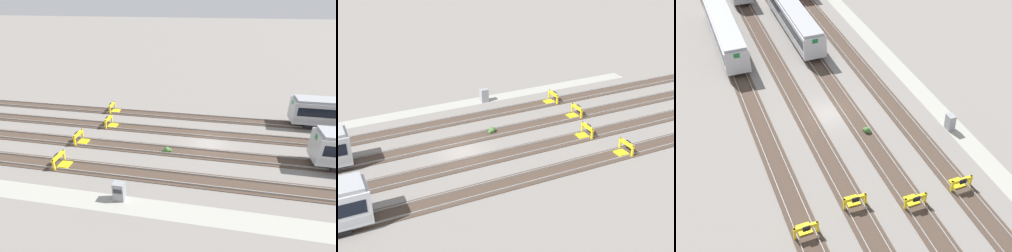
{
  "view_description": "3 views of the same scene",
  "coord_description": "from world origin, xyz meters",
  "views": [
    {
      "loc": [
        0.15,
        -25.85,
        14.77
      ],
      "look_at": [
        -4.65,
        0.0,
        1.8
      ],
      "focal_mm": 28.0,
      "sensor_mm": 36.0,
      "label": 1
    },
    {
      "loc": [
        13.06,
        37.06,
        21.98
      ],
      "look_at": [
        -4.65,
        0.0,
        1.8
      ],
      "focal_mm": 50.0,
      "sensor_mm": 36.0,
      "label": 2
    },
    {
      "loc": [
        -36.44,
        12.68,
        28.62
      ],
      "look_at": [
        -4.65,
        0.0,
        1.8
      ],
      "focal_mm": 50.0,
      "sensor_mm": 36.0,
      "label": 3
    }
  ],
  "objects": [
    {
      "name": "rail_track_near_inner",
      "position": [
        0.0,
        -2.28,
        0.04
      ],
      "size": [
        90.0,
        2.24,
        0.21
      ],
      "color": "#47382D",
      "rests_on": "ground"
    },
    {
      "name": "subway_car_front_row_left_inner",
      "position": [
        18.87,
        -2.26,
        2.04
      ],
      "size": [
        18.02,
        2.98,
        3.7
      ],
      "color": "#B7BABF",
      "rests_on": "ground"
    },
    {
      "name": "bumper_stop_far_inner_track",
      "position": [
        -13.82,
        6.84,
        0.51
      ],
      "size": [
        1.35,
        2.0,
        1.22
      ],
      "color": "yellow",
      "rests_on": "ground"
    },
    {
      "name": "subway_car_front_row_right_inner",
      "position": [
        18.87,
        6.84,
        2.04
      ],
      "size": [
        18.02,
        3.0,
        3.7
      ],
      "color": "#B7BABF",
      "rests_on": "ground"
    },
    {
      "name": "weed_clump",
      "position": [
        -4.25,
        -2.56,
        0.24
      ],
      "size": [
        0.92,
        0.7,
        0.64
      ],
      "color": "#427033",
      "rests_on": "ground"
    },
    {
      "name": "rail_track_nearest",
      "position": [
        0.0,
        -6.84,
        0.04
      ],
      "size": [
        90.0,
        2.24,
        0.21
      ],
      "color": "#47382D",
      "rests_on": "ground"
    },
    {
      "name": "rail_track_middle",
      "position": [
        0.0,
        2.28,
        0.04
      ],
      "size": [
        90.0,
        2.24,
        0.21
      ],
      "color": "#47382D",
      "rests_on": "ground"
    },
    {
      "name": "bumper_stop_middle_track",
      "position": [
        -12.49,
        2.27,
        0.51
      ],
      "size": [
        1.37,
        2.01,
        1.22
      ],
      "color": "yellow",
      "rests_on": "ground"
    },
    {
      "name": "bumper_stop_nearest_track",
      "position": [
        -13.91,
        -6.84,
        0.51
      ],
      "size": [
        1.34,
        2.0,
        1.22
      ],
      "color": "yellow",
      "rests_on": "ground"
    },
    {
      "name": "bumper_stop_near_inner_track",
      "position": [
        -14.23,
        -2.28,
        0.51
      ],
      "size": [
        1.34,
        2.0,
        1.22
      ],
      "color": "yellow",
      "rests_on": "ground"
    },
    {
      "name": "ground_plane",
      "position": [
        0.0,
        0.0,
        0.0
      ],
      "size": [
        400.0,
        400.0,
        0.0
      ],
      "primitive_type": "plane",
      "color": "gray"
    },
    {
      "name": "electrical_cabinet",
      "position": [
        -6.72,
        -10.35,
        0.8
      ],
      "size": [
        0.9,
        0.73,
        1.6
      ],
      "color": "gray",
      "rests_on": "ground"
    },
    {
      "name": "service_walkway",
      "position": [
        0.0,
        -10.94,
        0.0
      ],
      "size": [
        54.0,
        2.0,
        0.01
      ],
      "primitive_type": "cube",
      "color": "#9E9E93",
      "rests_on": "ground"
    },
    {
      "name": "rail_track_far_inner",
      "position": [
        0.0,
        6.84,
        0.04
      ],
      "size": [
        90.0,
        2.24,
        0.21
      ],
      "color": "#47382D",
      "rests_on": "ground"
    }
  ]
}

